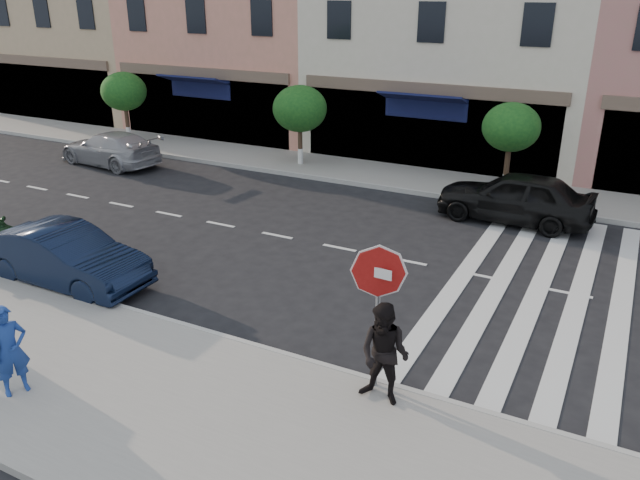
{
  "coord_description": "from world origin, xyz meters",
  "views": [
    {
      "loc": [
        6.79,
        -10.3,
        6.66
      ],
      "look_at": [
        0.84,
        1.2,
        1.4
      ],
      "focal_mm": 35.0,
      "sensor_mm": 36.0,
      "label": 1
    }
  ],
  "objects": [
    {
      "name": "stop_sign",
      "position": [
        3.4,
        -1.67,
        2.08
      ],
      "size": [
        0.95,
        0.13,
        2.68
      ],
      "rotation": [
        0.0,
        0.0,
        -0.06
      ],
      "color": "gray",
      "rests_on": "sidewalk_near"
    },
    {
      "name": "walker",
      "position": [
        3.69,
        -2.0,
        1.05
      ],
      "size": [
        0.91,
        0.73,
        1.81
      ],
      "primitive_type": "imported",
      "rotation": [
        0.0,
        0.0,
        -0.06
      ],
      "color": "black",
      "rests_on": "sidewalk_near"
    },
    {
      "name": "car_far_left",
      "position": [
        -11.95,
        7.6,
        0.67
      ],
      "size": [
        4.78,
        2.35,
        1.34
      ],
      "primitive_type": "imported",
      "rotation": [
        0.0,
        0.0,
        -1.68
      ],
      "color": "#97969B",
      "rests_on": "ground"
    },
    {
      "name": "sidewalk_near",
      "position": [
        0.0,
        -3.75,
        0.07
      ],
      "size": [
        60.0,
        4.5,
        0.15
      ],
      "primitive_type": "cube",
      "color": "gray",
      "rests_on": "ground"
    },
    {
      "name": "ground",
      "position": [
        0.0,
        0.0,
        0.0
      ],
      "size": [
        120.0,
        120.0,
        0.0
      ],
      "primitive_type": "plane",
      "color": "black",
      "rests_on": "ground"
    },
    {
      "name": "building_west_far",
      "position": [
        -22.0,
        17.0,
        6.0
      ],
      "size": [
        12.0,
        9.0,
        12.0
      ],
      "primitive_type": "cube",
      "color": "tan",
      "rests_on": "ground"
    },
    {
      "name": "photographer",
      "position": [
        -2.02,
        -4.67,
        0.97
      ],
      "size": [
        0.6,
        0.71,
        1.65
      ],
      "primitive_type": "imported",
      "rotation": [
        0.0,
        0.0,
        1.17
      ],
      "color": "navy",
      "rests_on": "sidewalk_near"
    },
    {
      "name": "building_centre",
      "position": [
        -0.5,
        17.0,
        5.5
      ],
      "size": [
        11.0,
        9.0,
        11.0
      ],
      "primitive_type": "cube",
      "color": "beige",
      "rests_on": "ground"
    },
    {
      "name": "sidewalk_far",
      "position": [
        0.0,
        11.0,
        0.07
      ],
      "size": [
        60.0,
        3.0,
        0.15
      ],
      "primitive_type": "cube",
      "color": "gray",
      "rests_on": "ground"
    },
    {
      "name": "car_far_mid",
      "position": [
        3.8,
        8.34,
        0.78
      ],
      "size": [
        4.65,
        1.98,
        1.57
      ],
      "primitive_type": "imported",
      "rotation": [
        0.0,
        0.0,
        -1.6
      ],
      "color": "black",
      "rests_on": "ground"
    },
    {
      "name": "street_tree_c",
      "position": [
        3.0,
        10.8,
        2.36
      ],
      "size": [
        1.9,
        1.9,
        3.04
      ],
      "color": "#473323",
      "rests_on": "sidewalk_far"
    },
    {
      "name": "car_near_mid",
      "position": [
        -4.85,
        -1.0,
        0.71
      ],
      "size": [
        4.31,
        1.51,
        1.42
      ],
      "primitive_type": "imported",
      "rotation": [
        0.0,
        0.0,
        1.57
      ],
      "color": "black",
      "rests_on": "ground"
    },
    {
      "name": "street_tree_wa",
      "position": [
        -14.0,
        10.8,
        2.33
      ],
      "size": [
        2.0,
        2.0,
        3.05
      ],
      "color": "#473323",
      "rests_on": "sidewalk_far"
    },
    {
      "name": "street_tree_wb",
      "position": [
        -5.0,
        10.8,
        2.31
      ],
      "size": [
        2.1,
        2.1,
        3.06
      ],
      "color": "#473323",
      "rests_on": "sidewalk_far"
    }
  ]
}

